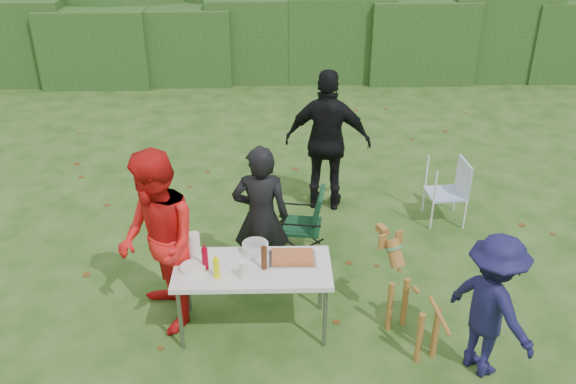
{
  "coord_description": "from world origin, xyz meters",
  "views": [
    {
      "loc": [
        0.29,
        -5.05,
        4.09
      ],
      "look_at": [
        0.43,
        0.74,
        1.0
      ],
      "focal_mm": 38.0,
      "sensor_mm": 36.0,
      "label": 1
    }
  ],
  "objects_px": {
    "person_cook": "(261,217)",
    "mustard_bottle": "(217,268)",
    "lawn_chair": "(446,191)",
    "person_black_puffy": "(328,141)",
    "child": "(491,306)",
    "paper_towel_roll": "(194,245)",
    "beer_bottle": "(264,258)",
    "person_red_jacket": "(158,243)",
    "camping_chair": "(301,222)",
    "dog": "(414,302)",
    "folding_table": "(253,271)",
    "ketchup_bottle": "(205,259)"
  },
  "relations": [
    {
      "from": "child",
      "to": "paper_towel_roll",
      "type": "height_order",
      "value": "child"
    },
    {
      "from": "folding_table",
      "to": "person_cook",
      "type": "bearing_deg",
      "value": 84.91
    },
    {
      "from": "paper_towel_roll",
      "to": "person_red_jacket",
      "type": "bearing_deg",
      "value": -170.24
    },
    {
      "from": "mustard_bottle",
      "to": "person_black_puffy",
      "type": "bearing_deg",
      "value": 64.9
    },
    {
      "from": "person_red_jacket",
      "to": "camping_chair",
      "type": "height_order",
      "value": "person_red_jacket"
    },
    {
      "from": "person_black_puffy",
      "to": "child",
      "type": "height_order",
      "value": "person_black_puffy"
    },
    {
      "from": "folding_table",
      "to": "lawn_chair",
      "type": "bearing_deg",
      "value": 40.68
    },
    {
      "from": "folding_table",
      "to": "camping_chair",
      "type": "xyz_separation_m",
      "value": [
        0.52,
        1.33,
        -0.26
      ]
    },
    {
      "from": "child",
      "to": "lawn_chair",
      "type": "distance_m",
      "value": 2.71
    },
    {
      "from": "person_cook",
      "to": "beer_bottle",
      "type": "distance_m",
      "value": 0.81
    },
    {
      "from": "beer_bottle",
      "to": "person_cook",
      "type": "bearing_deg",
      "value": 92.96
    },
    {
      "from": "mustard_bottle",
      "to": "ketchup_bottle",
      "type": "xyz_separation_m",
      "value": [
        -0.12,
        0.15,
        0.01
      ]
    },
    {
      "from": "mustard_bottle",
      "to": "paper_towel_roll",
      "type": "height_order",
      "value": "paper_towel_roll"
    },
    {
      "from": "folding_table",
      "to": "ketchup_bottle",
      "type": "bearing_deg",
      "value": -178.37
    },
    {
      "from": "folding_table",
      "to": "beer_bottle",
      "type": "height_order",
      "value": "beer_bottle"
    },
    {
      "from": "dog",
      "to": "lawn_chair",
      "type": "xyz_separation_m",
      "value": [
        0.9,
        2.32,
        -0.06
      ]
    },
    {
      "from": "camping_chair",
      "to": "paper_towel_roll",
      "type": "height_order",
      "value": "paper_towel_roll"
    },
    {
      "from": "ketchup_bottle",
      "to": "paper_towel_roll",
      "type": "xyz_separation_m",
      "value": [
        -0.12,
        0.2,
        0.02
      ]
    },
    {
      "from": "camping_chair",
      "to": "mustard_bottle",
      "type": "distance_m",
      "value": 1.76
    },
    {
      "from": "person_cook",
      "to": "person_red_jacket",
      "type": "distance_m",
      "value": 1.17
    },
    {
      "from": "person_red_jacket",
      "to": "paper_towel_roll",
      "type": "distance_m",
      "value": 0.34
    },
    {
      "from": "dog",
      "to": "ketchup_bottle",
      "type": "distance_m",
      "value": 2.01
    },
    {
      "from": "person_black_puffy",
      "to": "paper_towel_roll",
      "type": "xyz_separation_m",
      "value": [
        -1.48,
        -2.3,
        -0.08
      ]
    },
    {
      "from": "ketchup_bottle",
      "to": "lawn_chair",
      "type": "bearing_deg",
      "value": 36.16
    },
    {
      "from": "child",
      "to": "ketchup_bottle",
      "type": "height_order",
      "value": "child"
    },
    {
      "from": "lawn_chair",
      "to": "paper_towel_roll",
      "type": "bearing_deg",
      "value": 27.89
    },
    {
      "from": "person_red_jacket",
      "to": "mustard_bottle",
      "type": "distance_m",
      "value": 0.65
    },
    {
      "from": "paper_towel_roll",
      "to": "folding_table",
      "type": "bearing_deg",
      "value": -18.01
    },
    {
      "from": "lawn_chair",
      "to": "paper_towel_roll",
      "type": "distance_m",
      "value": 3.56
    },
    {
      "from": "camping_chair",
      "to": "mustard_bottle",
      "type": "bearing_deg",
      "value": 69.29
    },
    {
      "from": "lawn_chair",
      "to": "folding_table",
      "type": "bearing_deg",
      "value": 36.18
    },
    {
      "from": "person_cook",
      "to": "paper_towel_roll",
      "type": "bearing_deg",
      "value": 45.19
    },
    {
      "from": "camping_chair",
      "to": "mustard_bottle",
      "type": "relative_size",
      "value": 4.26
    },
    {
      "from": "person_cook",
      "to": "dog",
      "type": "bearing_deg",
      "value": 146.93
    },
    {
      "from": "child",
      "to": "paper_towel_roll",
      "type": "relative_size",
      "value": 5.42
    },
    {
      "from": "folding_table",
      "to": "camping_chair",
      "type": "height_order",
      "value": "camping_chair"
    },
    {
      "from": "ketchup_bottle",
      "to": "dog",
      "type": "bearing_deg",
      "value": -6.74
    },
    {
      "from": "camping_chair",
      "to": "beer_bottle",
      "type": "bearing_deg",
      "value": 82.16
    },
    {
      "from": "person_cook",
      "to": "mustard_bottle",
      "type": "height_order",
      "value": "person_cook"
    },
    {
      "from": "dog",
      "to": "paper_towel_roll",
      "type": "bearing_deg",
      "value": 55.79
    },
    {
      "from": "lawn_chair",
      "to": "person_black_puffy",
      "type": "bearing_deg",
      "value": -19.75
    },
    {
      "from": "dog",
      "to": "mustard_bottle",
      "type": "xyz_separation_m",
      "value": [
        -1.84,
        0.09,
        0.36
      ]
    },
    {
      "from": "folding_table",
      "to": "beer_bottle",
      "type": "bearing_deg",
      "value": -15.41
    },
    {
      "from": "dog",
      "to": "beer_bottle",
      "type": "relative_size",
      "value": 4.2
    },
    {
      "from": "lawn_chair",
      "to": "paper_towel_roll",
      "type": "relative_size",
      "value": 3.25
    },
    {
      "from": "folding_table",
      "to": "child",
      "type": "relative_size",
      "value": 1.06
    },
    {
      "from": "beer_bottle",
      "to": "person_red_jacket",
      "type": "bearing_deg",
      "value": 171.13
    },
    {
      "from": "mustard_bottle",
      "to": "beer_bottle",
      "type": "xyz_separation_m",
      "value": [
        0.44,
        0.13,
        0.02
      ]
    },
    {
      "from": "dog",
      "to": "camping_chair",
      "type": "relative_size",
      "value": 1.18
    },
    {
      "from": "person_black_puffy",
      "to": "camping_chair",
      "type": "relative_size",
      "value": 2.24
    }
  ]
}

